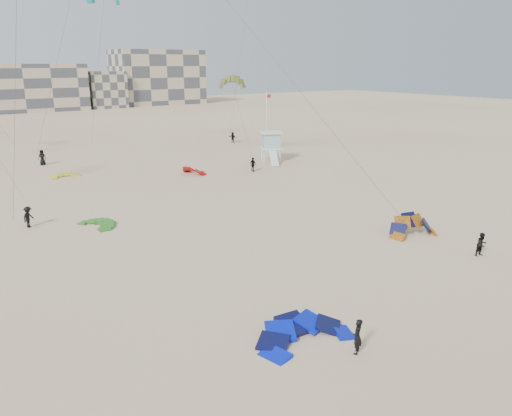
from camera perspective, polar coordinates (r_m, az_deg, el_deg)
ground at (r=24.02m, az=7.88°, el=-14.06°), size 320.00×320.00×0.00m
kite_ground_blue at (r=23.50m, az=5.55°, el=-14.72°), size 4.86×5.09×2.29m
kite_ground_orange at (r=38.07m, az=17.47°, el=-3.03°), size 4.42×4.36×3.74m
kite_ground_green at (r=40.41m, az=-17.61°, el=-1.94°), size 4.04×3.90×0.87m
kite_ground_red_far at (r=57.08m, az=-7.19°, el=3.88°), size 3.69×3.56×2.66m
kite_ground_yellow at (r=59.10m, az=-21.02°, el=3.34°), size 3.12×3.31×0.99m
kitesurfer_main at (r=22.47m, az=11.51°, el=-14.20°), size 0.70×0.65×1.60m
kitesurfer_b at (r=35.51m, az=24.40°, el=-3.81°), size 0.85×0.72×1.56m
kitesurfer_c at (r=41.67m, az=-24.58°, el=-0.94°), size 1.18×1.18×1.64m
kitesurfer_d at (r=57.80m, az=-0.35°, el=4.99°), size 0.61×1.03×1.64m
kitesurfer_e at (r=66.92m, az=-23.25°, el=5.33°), size 1.09×0.92×1.89m
kitesurfer_f at (r=79.76m, az=-2.69°, el=8.08°), size 0.77×1.59×1.64m
kite_fly_olive at (r=64.82m, az=-2.78°, el=14.06°), size 4.50×10.45×10.03m
lifeguard_tower_near at (r=63.77m, az=1.74°, el=7.00°), size 3.60×5.66×3.77m
flagpole at (r=65.99m, az=1.22°, el=9.59°), size 0.69×0.11×8.54m
condo_mid at (r=147.28m, az=-25.53°, el=12.31°), size 32.00×16.00×12.00m
condo_east at (r=160.61m, az=-11.17°, el=14.45°), size 26.00×14.00×16.00m
condo_fill_right at (r=150.59m, az=-16.92°, el=12.83°), size 10.00×10.00×10.00m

